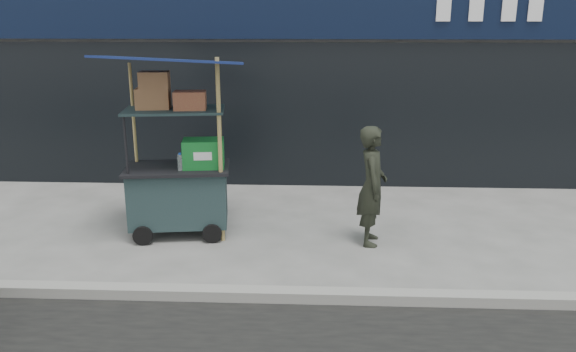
{
  "coord_description": "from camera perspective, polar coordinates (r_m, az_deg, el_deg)",
  "views": [
    {
      "loc": [
        0.2,
        -5.35,
        2.78
      ],
      "look_at": [
        -0.1,
        1.2,
        0.92
      ],
      "focal_mm": 35.0,
      "sensor_mm": 36.0,
      "label": 1
    }
  ],
  "objects": [
    {
      "name": "ground",
      "position": [
        6.03,
        0.42,
        -11.64
      ],
      "size": [
        80.0,
        80.0,
        0.0
      ],
      "primitive_type": "plane",
      "color": "#5F5F5A",
      "rests_on": "ground"
    },
    {
      "name": "curb",
      "position": [
        5.83,
        0.34,
        -12.02
      ],
      "size": [
        80.0,
        0.18,
        0.12
      ],
      "primitive_type": "cube",
      "color": "gray",
      "rests_on": "ground"
    },
    {
      "name": "vendor_cart",
      "position": [
        7.42,
        -11.01,
        0.3
      ],
      "size": [
        1.91,
        1.46,
        2.38
      ],
      "rotation": [
        0.0,
        0.0,
        0.13
      ],
      "color": "#1B2E2E",
      "rests_on": "ground"
    },
    {
      "name": "vendor_man",
      "position": [
        7.07,
        8.54,
        -0.99
      ],
      "size": [
        0.41,
        0.58,
        1.52
      ],
      "primitive_type": "imported",
      "rotation": [
        0.0,
        0.0,
        1.49
      ],
      "color": "black",
      "rests_on": "ground"
    }
  ]
}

